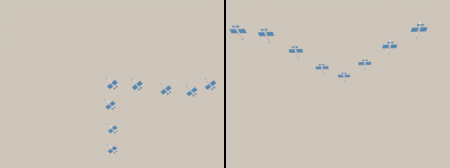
% 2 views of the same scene
% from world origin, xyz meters
% --- Properties ---
extents(jet_lead, '(9.90, 12.04, 2.71)m').
position_xyz_m(jet_lead, '(-14.57, 14.32, 204.66)').
color(jet_lead, white).
extents(jet_port_inner, '(9.90, 12.04, 2.71)m').
position_xyz_m(jet_port_inner, '(6.24, 17.47, 203.31)').
color(jet_port_inner, white).
extents(jet_starboard_inner, '(9.90, 12.04, 2.71)m').
position_xyz_m(jet_starboard_inner, '(-19.16, 34.87, 206.01)').
color(jet_starboard_inner, white).
extents(jet_port_outer, '(9.90, 12.04, 2.71)m').
position_xyz_m(jet_port_outer, '(30.30, 25.35, 203.94)').
color(jet_port_outer, white).
extents(jet_starboard_outer, '(9.90, 12.04, 2.71)m').
position_xyz_m(jet_starboard_outer, '(-20.50, 60.14, 205.38)').
color(jet_starboard_outer, white).
extents(jet_center_rear, '(9.90, 12.04, 2.71)m').
position_xyz_m(jet_center_rear, '(52.44, 30.44, 204.77)').
color(jet_center_rear, white).
extents(jet_port_trail, '(9.90, 12.04, 2.71)m').
position_xyz_m(jet_port_trail, '(-23.75, 82.63, 204.55)').
color(jet_port_trail, white).
extents(jet_starboard_trail, '(9.90, 12.04, 2.71)m').
position_xyz_m(jet_starboard_trail, '(67.83, 25.68, 203.65)').
color(jet_starboard_trail, white).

